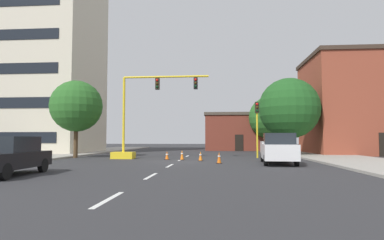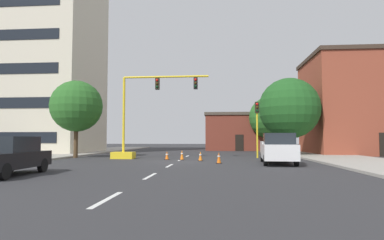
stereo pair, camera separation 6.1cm
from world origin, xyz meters
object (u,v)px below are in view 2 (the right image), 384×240
tree_right_far (271,118)px  traffic_cone_roadside_b (219,158)px  traffic_signal_gantry (135,132)px  traffic_cone_roadside_c (182,155)px  tree_left_near (77,106)px  pickup_truck_white (278,149)px  traffic_cone_roadside_d (200,156)px  tree_right_mid (289,108)px  traffic_light_pole_right (257,117)px  traffic_cone_roadside_a (167,156)px  sedan_black_near_left (8,156)px

tree_right_far → traffic_cone_roadside_b: (-6.76, -21.56, -4.03)m
traffic_signal_gantry → traffic_cone_roadside_b: 8.49m
traffic_cone_roadside_b → traffic_cone_roadside_c: (-2.85, 3.33, 0.01)m
tree_left_near → traffic_cone_roadside_b: 14.06m
pickup_truck_white → traffic_cone_roadside_d: size_ratio=7.78×
traffic_cone_roadside_b → tree_left_near: bearing=156.3°
tree_right_mid → traffic_cone_roadside_b: (-6.71, -9.91, -4.17)m
traffic_light_pole_right → traffic_cone_roadside_d: bearing=-138.7°
traffic_light_pole_right → traffic_cone_roadside_a: (-7.33, -2.92, -3.21)m
tree_right_far → traffic_cone_roadside_c: tree_right_far is taller
sedan_black_near_left → traffic_cone_roadside_a: 12.59m
traffic_cone_roadside_b → traffic_cone_roadside_c: 4.38m
tree_right_mid → traffic_cone_roadside_d: size_ratio=10.46×
traffic_signal_gantry → traffic_cone_roadside_a: traffic_signal_gantry is taller
traffic_cone_roadside_d → tree_left_near: bearing=164.6°
tree_right_mid → traffic_cone_roadside_c: (-9.56, -6.58, -4.16)m
tree_right_mid → sedan_black_near_left: (-16.07, -17.77, -3.66)m
traffic_cone_roadside_a → traffic_cone_roadside_b: traffic_cone_roadside_b is taller
tree_right_mid → traffic_light_pole_right: bearing=-135.1°
traffic_cone_roadside_a → traffic_cone_roadside_d: bearing=-23.2°
tree_left_near → pickup_truck_white: (16.15, -5.39, -3.48)m
traffic_light_pole_right → tree_right_far: (3.49, 15.09, 0.87)m
traffic_signal_gantry → pickup_truck_white: size_ratio=1.43×
traffic_cone_roadside_d → traffic_signal_gantry: bearing=158.4°
traffic_signal_gantry → traffic_cone_roadside_d: (5.54, -2.20, -1.83)m
tree_left_near → sedan_black_near_left: (2.96, -13.27, -3.57)m
tree_right_far → traffic_cone_roadside_c: bearing=-117.8°
tree_right_mid → pickup_truck_white: (-2.88, -9.89, -3.57)m
sedan_black_near_left → traffic_light_pole_right: bearing=48.6°
tree_right_far → traffic_cone_roadside_b: 22.95m
traffic_signal_gantry → traffic_cone_roadside_b: bearing=-33.6°
traffic_cone_roadside_a → traffic_cone_roadside_c: bearing=-10.5°
sedan_black_near_left → traffic_cone_roadside_a: sedan_black_near_left is taller
tree_right_far → traffic_cone_roadside_d: tree_right_far is taller
traffic_cone_roadside_b → traffic_cone_roadside_c: traffic_cone_roadside_c is taller
traffic_signal_gantry → tree_left_near: 5.92m
pickup_truck_white → traffic_cone_roadside_b: (-3.83, -0.02, -0.60)m
sedan_black_near_left → tree_left_near: bearing=102.6°
traffic_cone_roadside_a → traffic_cone_roadside_d: 2.93m
tree_left_near → traffic_cone_roadside_c: 10.51m
pickup_truck_white → traffic_cone_roadside_b: size_ratio=7.26×
tree_right_mid → traffic_cone_roadside_c: tree_right_mid is taller
traffic_cone_roadside_a → tree_right_far: bearing=59.0°
traffic_cone_roadside_b → traffic_cone_roadside_d: bearing=119.7°
traffic_cone_roadside_a → tree_right_mid: bearing=30.6°
traffic_light_pole_right → traffic_cone_roadside_b: bearing=-116.8°
traffic_signal_gantry → traffic_cone_roadside_a: (2.85, -1.05, -1.85)m
tree_right_far → traffic_cone_roadside_c: 21.00m
traffic_cone_roadside_d → tree_right_far: bearing=67.0°
traffic_light_pole_right → traffic_cone_roadside_a: 8.51m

